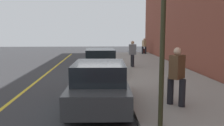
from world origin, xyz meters
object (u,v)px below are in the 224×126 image
at_px(parked_car_green, 100,62).
at_px(parked_car_charcoal, 99,85).
at_px(pedestrian_tan_coat, 144,46).
at_px(pedestrian_grey_coat, 132,53).
at_px(pedestrian_brown_coat, 177,75).
at_px(traffic_light_pole, 163,2).
at_px(rolling_suitcase, 144,51).

bearing_deg(parked_car_green, parked_car_charcoal, 179.60).
bearing_deg(pedestrian_tan_coat, pedestrian_grey_coat, 164.81).
height_order(pedestrian_brown_coat, traffic_light_pole, traffic_light_pole).
height_order(pedestrian_grey_coat, pedestrian_tan_coat, pedestrian_grey_coat).
xyz_separation_m(pedestrian_brown_coat, pedestrian_grey_coat, (8.67, 0.21, -0.06)).
relative_size(pedestrian_grey_coat, pedestrian_tan_coat, 1.04).
bearing_deg(traffic_light_pole, rolling_suitcase, -9.45).
height_order(parked_car_green, pedestrian_tan_coat, pedestrian_tan_coat).
bearing_deg(parked_car_charcoal, rolling_suitcase, -14.98).
height_order(pedestrian_tan_coat, traffic_light_pole, traffic_light_pole).
bearing_deg(parked_car_green, pedestrian_tan_coat, -22.19).
relative_size(parked_car_charcoal, parked_car_green, 0.99).
height_order(pedestrian_brown_coat, pedestrian_tan_coat, pedestrian_brown_coat).
relative_size(parked_car_charcoal, traffic_light_pole, 0.97).
distance_m(parked_car_charcoal, rolling_suitcase, 18.97).
bearing_deg(traffic_light_pole, pedestrian_grey_coat, -4.05).
bearing_deg(parked_car_green, traffic_light_pole, -169.85).
xyz_separation_m(parked_car_green, rolling_suitcase, (12.25, -4.86, -0.35)).
bearing_deg(parked_car_green, rolling_suitcase, -21.64).
xyz_separation_m(pedestrian_brown_coat, rolling_suitcase, (18.73, -2.46, -0.73)).
bearing_deg(rolling_suitcase, parked_car_green, 158.36).
xyz_separation_m(pedestrian_brown_coat, traffic_light_pole, (-1.69, 0.94, 2.03)).
relative_size(parked_car_charcoal, pedestrian_grey_coat, 2.50).
bearing_deg(rolling_suitcase, traffic_light_pole, 170.55).
bearing_deg(pedestrian_tan_coat, parked_car_charcoal, 164.83).
bearing_deg(pedestrian_tan_coat, rolling_suitcase, -8.35).
bearing_deg(parked_car_charcoal, parked_car_green, -0.40).
bearing_deg(rolling_suitcase, pedestrian_tan_coat, 171.65).
relative_size(parked_car_charcoal, pedestrian_tan_coat, 2.60).
xyz_separation_m(pedestrian_tan_coat, traffic_light_pole, (-19.89, 3.32, 2.12)).
height_order(traffic_light_pole, rolling_suitcase, traffic_light_pole).
bearing_deg(parked_car_green, pedestrian_brown_coat, -159.67).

